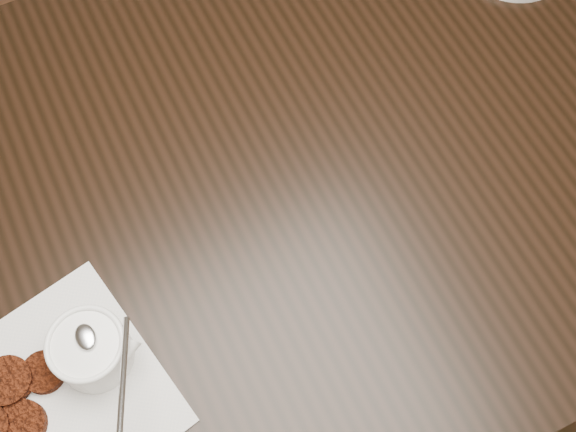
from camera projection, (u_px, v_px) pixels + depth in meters
name	position (u px, v px, depth m)	size (l,w,h in m)	color
floor	(296.00, 380.00, 1.65)	(4.00, 4.00, 0.00)	#532F1C
table	(247.00, 280.00, 1.36)	(1.48, 0.95, 0.75)	black
napkin	(52.00, 400.00, 0.89)	(0.27, 0.27, 0.00)	silver
sauce_ramekin	(84.00, 343.00, 0.85)	(0.13, 0.13, 0.13)	white
patty_cluster	(7.00, 402.00, 0.88)	(0.20, 0.20, 0.02)	#64220D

